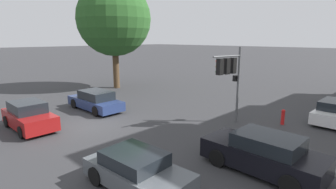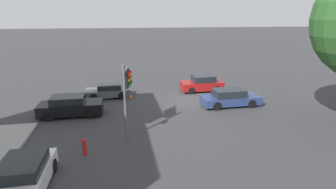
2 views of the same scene
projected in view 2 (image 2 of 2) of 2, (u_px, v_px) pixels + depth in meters
name	position (u px, v px, depth m)	size (l,w,h in m)	color
ground_plane	(192.00, 100.00, 23.01)	(300.00, 300.00, 0.00)	#333335
traffic_signal	(127.00, 84.00, 15.45)	(0.64, 2.38, 4.50)	#515456
crossing_car_0	(230.00, 98.00, 21.25)	(4.75, 1.91, 1.39)	navy
crossing_car_1	(71.00, 106.00, 19.15)	(4.49, 2.02, 1.49)	black
crossing_car_2	(202.00, 84.00, 25.47)	(4.03, 1.87, 1.53)	maroon
crossing_car_3	(108.00, 91.00, 23.45)	(3.97, 2.08, 1.25)	#4C5156
parked_car_0	(23.00, 177.00, 10.82)	(1.99, 4.16, 1.36)	silver
fire_hydrant	(84.00, 146.00, 13.72)	(0.22, 0.22, 0.92)	red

